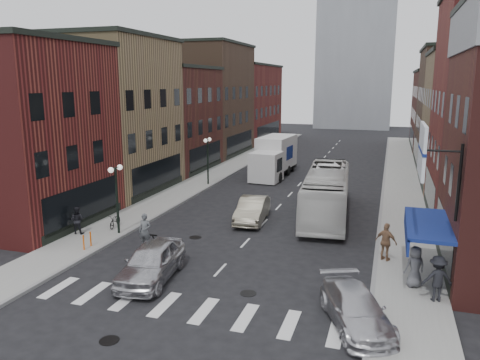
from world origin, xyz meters
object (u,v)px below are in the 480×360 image
(streetlamp_far, at_px, (208,152))
(transit_bus, at_px, (327,193))
(streetlamp_near, at_px, (116,187))
(box_truck, at_px, (274,157))
(billboard_sign, at_px, (425,152))
(ped_right_a, at_px, (437,278))
(ped_left_solo, at_px, (77,220))
(parked_bicycle, at_px, (115,221))
(motorcycle_rider, at_px, (146,237))
(ped_right_c, at_px, (415,267))
(sedan_left_far, at_px, (252,210))
(sedan_left_near, at_px, (151,262))
(ped_right_b, at_px, (386,242))
(curb_car, at_px, (356,309))
(bike_rack, at_px, (87,241))

(streetlamp_far, bearing_deg, transit_bus, -29.90)
(streetlamp_far, bearing_deg, streetlamp_near, -90.00)
(box_truck, bearing_deg, billboard_sign, -59.18)
(ped_right_a, bearing_deg, billboard_sign, -21.32)
(ped_left_solo, height_order, ped_right_a, ped_right_a)
(streetlamp_far, height_order, parked_bicycle, streetlamp_far)
(motorcycle_rider, distance_m, transit_bus, 12.92)
(transit_bus, xyz_separation_m, ped_right_c, (5.12, -10.17, -0.54))
(box_truck, xyz_separation_m, ped_right_a, (12.46, -23.27, -0.72))
(motorcycle_rider, xyz_separation_m, sedan_left_far, (3.31, 7.76, -0.33))
(billboard_sign, bearing_deg, box_truck, 116.58)
(billboard_sign, relative_size, sedan_left_far, 0.79)
(streetlamp_far, relative_size, ped_right_c, 2.28)
(box_truck, xyz_separation_m, sedan_left_near, (0.45, -24.65, -0.97))
(ped_right_a, distance_m, ped_right_c, 1.38)
(ped_right_c, bearing_deg, streetlamp_near, -36.21)
(streetlamp_far, relative_size, box_truck, 0.48)
(motorcycle_rider, bearing_deg, ped_right_c, -2.63)
(ped_left_solo, relative_size, ped_right_b, 0.84)
(curb_car, bearing_deg, streetlamp_far, 101.34)
(curb_car, relative_size, parked_bicycle, 3.02)
(parked_bicycle, bearing_deg, billboard_sign, -25.83)
(sedan_left_near, relative_size, sedan_left_far, 1.06)
(streetlamp_near, xyz_separation_m, sedan_left_far, (6.60, 5.07, -2.15))
(bike_rack, xyz_separation_m, motorcycle_rider, (3.49, 0.01, 0.54))
(billboard_sign, distance_m, sedan_left_near, 12.43)
(streetlamp_near, relative_size, parked_bicycle, 2.71)
(sedan_left_far, height_order, parked_bicycle, sedan_left_far)
(sedan_left_near, bearing_deg, ped_right_b, 21.09)
(streetlamp_far, relative_size, ped_right_a, 2.18)
(streetlamp_far, height_order, sedan_left_far, streetlamp_far)
(bike_rack, xyz_separation_m, sedan_left_far, (6.80, 7.77, 0.22))
(box_truck, height_order, ped_right_b, box_truck)
(ped_right_c, bearing_deg, ped_right_a, 97.50)
(billboard_sign, bearing_deg, parked_bicycle, 165.25)
(billboard_sign, relative_size, transit_bus, 0.32)
(ped_left_solo, relative_size, ped_right_c, 0.88)
(transit_bus, xyz_separation_m, curb_car, (2.98, -14.05, -0.93))
(streetlamp_far, xyz_separation_m, box_truck, (4.38, 5.69, -1.10))
(billboard_sign, distance_m, motorcycle_rider, 13.69)
(billboard_sign, xyz_separation_m, box_truck, (-11.60, 23.19, -4.32))
(motorcycle_rider, height_order, transit_bus, transit_bus)
(curb_car, bearing_deg, sedan_left_far, 99.62)
(streetlamp_far, distance_m, ped_left_solo, 15.11)
(ped_left_solo, bearing_deg, motorcycle_rider, 152.46)
(streetlamp_far, distance_m, sedan_left_near, 19.68)
(motorcycle_rider, bearing_deg, sedan_left_near, -59.43)
(streetlamp_far, height_order, transit_bus, streetlamp_far)
(ped_left_solo, distance_m, ped_right_a, 19.24)
(sedan_left_near, height_order, ped_right_c, ped_right_c)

